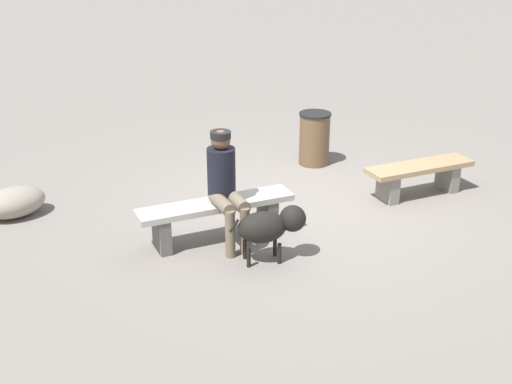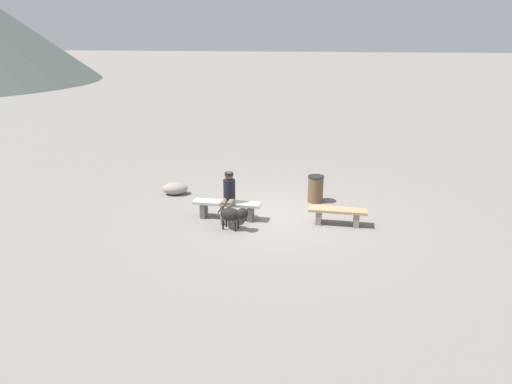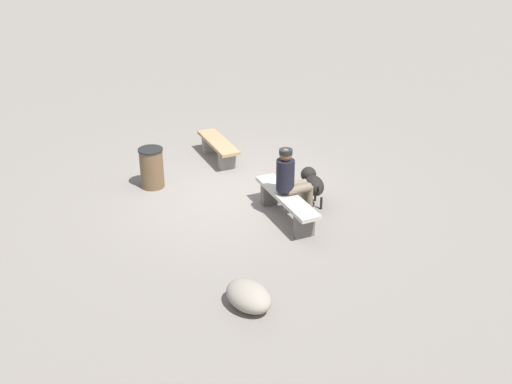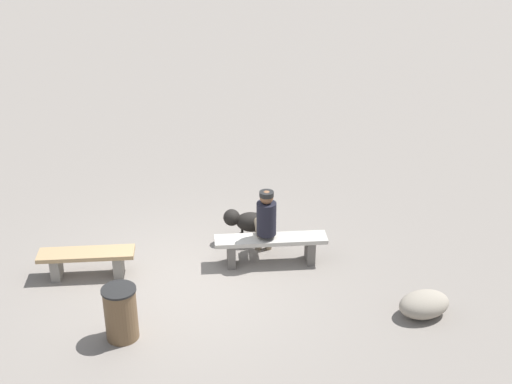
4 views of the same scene
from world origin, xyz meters
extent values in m
cube|color=gray|center=(0.00, 0.00, -0.03)|extent=(210.00, 210.00, 0.06)
cube|color=gray|center=(-2.09, 0.41, 0.18)|extent=(0.16, 0.35, 0.37)
cube|color=gray|center=(-1.12, 0.37, 0.18)|extent=(0.16, 0.35, 0.37)
cube|color=#A3845B|center=(-1.61, 0.39, 0.40)|extent=(1.52, 0.46, 0.07)
cube|color=#605B56|center=(0.69, 0.43, 0.20)|extent=(0.15, 0.35, 0.41)
cube|color=#605B56|center=(1.99, 0.38, 0.20)|extent=(0.15, 0.35, 0.41)
cube|color=#B2ADA3|center=(1.34, 0.41, 0.44)|extent=(1.84, 0.44, 0.07)
cylinder|color=black|center=(1.26, 0.41, 0.83)|extent=(0.32, 0.32, 0.55)
sphere|color=brown|center=(1.26, 0.41, 1.20)|extent=(0.22, 0.22, 0.22)
cylinder|color=black|center=(1.26, 0.41, 1.26)|extent=(0.23, 0.23, 0.08)
cylinder|color=#756651|center=(1.36, 0.63, 0.55)|extent=(0.17, 0.46, 0.15)
cylinder|color=#756651|center=(1.37, 0.86, 0.28)|extent=(0.11, 0.11, 0.55)
cylinder|color=#756651|center=(1.18, 0.64, 0.55)|extent=(0.17, 0.46, 0.15)
cylinder|color=#756651|center=(1.19, 0.86, 0.28)|extent=(0.11, 0.11, 0.55)
ellipsoid|color=black|center=(1.10, 1.10, 0.41)|extent=(0.59, 0.45, 0.34)
sphere|color=black|center=(0.77, 1.18, 0.47)|extent=(0.29, 0.29, 0.29)
cylinder|color=black|center=(0.92, 1.05, 0.12)|extent=(0.04, 0.04, 0.24)
cylinder|color=black|center=(0.96, 1.23, 0.12)|extent=(0.04, 0.04, 0.24)
cylinder|color=black|center=(1.25, 0.97, 0.12)|extent=(0.04, 0.04, 0.24)
cylinder|color=black|center=(1.29, 1.16, 0.12)|extent=(0.04, 0.04, 0.24)
cylinder|color=black|center=(1.40, 1.03, 0.46)|extent=(0.12, 0.06, 0.15)
cylinder|color=brown|center=(-0.99, -1.28, 0.38)|extent=(0.45, 0.45, 0.76)
cylinder|color=black|center=(-0.99, -1.28, 0.78)|extent=(0.48, 0.48, 0.03)
ellipsoid|color=gray|center=(3.33, -1.31, 0.19)|extent=(0.87, 0.69, 0.37)
camera|label=1|loc=(3.99, 6.75, 3.48)|focal=46.31mm
camera|label=2|loc=(-1.15, 11.98, 4.83)|focal=32.97mm
camera|label=3|loc=(9.84, -4.47, 5.41)|focal=44.37mm
camera|label=4|loc=(-0.13, -9.17, 5.95)|focal=48.07mm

